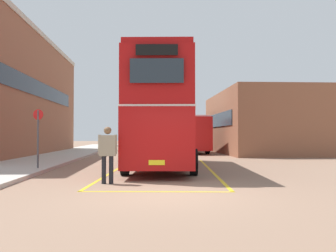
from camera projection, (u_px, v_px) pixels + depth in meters
name	position (u px, v px, depth m)	size (l,w,h in m)	color
ground_plane	(154.00, 159.00, 23.77)	(135.60, 135.60, 0.00)	#846651
sidewalk_left	(59.00, 156.00, 25.82)	(4.00, 57.60, 0.14)	#B2ADA3
depot_building_right	(259.00, 123.00, 31.52)	(7.00, 13.65, 5.01)	brown
double_decker_bus	(162.00, 113.00, 17.37)	(3.38, 10.70, 4.75)	black
single_deck_bus	(186.00, 133.00, 32.43)	(3.26, 9.31, 3.02)	black
pedestrian_boarding	(108.00, 150.00, 11.67)	(0.59, 0.25, 1.78)	black
bus_stop_sign	(38.00, 132.00, 15.66)	(0.44, 0.12, 2.45)	#4C4C51
bay_marking_yellow	(162.00, 172.00, 15.36)	(5.10, 12.84, 0.01)	gold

